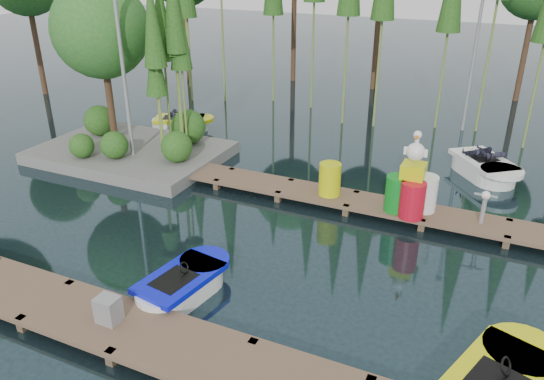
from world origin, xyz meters
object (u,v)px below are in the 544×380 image
at_px(utility_cabinet, 108,310).
at_px(drum_cluster, 412,189).
at_px(island, 119,63).
at_px(yellow_barrel, 330,179).
at_px(boat_yellow_far, 181,124).
at_px(boat_blue, 183,285).

distance_m(utility_cabinet, drum_cluster, 8.03).
xyz_separation_m(island, yellow_barrel, (7.65, -0.79, -2.42)).
height_order(island, drum_cluster, island).
bearing_deg(island, boat_yellow_far, 87.54).
relative_size(boat_blue, drum_cluster, 1.14).
xyz_separation_m(island, boat_blue, (6.30, -6.18, -2.95)).
relative_size(yellow_barrel, drum_cluster, 0.41).
distance_m(island, utility_cabinet, 10.04).
bearing_deg(drum_cluster, boat_yellow_far, 157.94).
relative_size(boat_blue, yellow_barrel, 2.76).
bearing_deg(boat_yellow_far, drum_cluster, -25.99).
bearing_deg(boat_yellow_far, boat_blue, -60.09).
xyz_separation_m(boat_blue, yellow_barrel, (1.35, 5.39, 0.53)).
distance_m(boat_blue, yellow_barrel, 5.58).
bearing_deg(island, utility_cabinet, -53.52).
xyz_separation_m(boat_blue, utility_cabinet, (-0.54, -1.61, 0.32)).
height_order(island, boat_blue, island).
bearing_deg(yellow_barrel, drum_cluster, -3.99).
height_order(boat_blue, drum_cluster, drum_cluster).
height_order(boat_yellow_far, yellow_barrel, yellow_barrel).
relative_size(island, drum_cluster, 3.04).
bearing_deg(utility_cabinet, boat_blue, 71.40).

